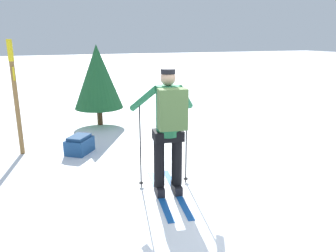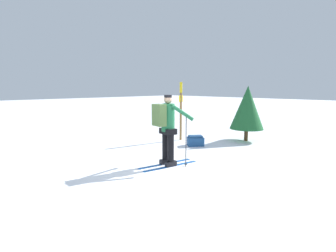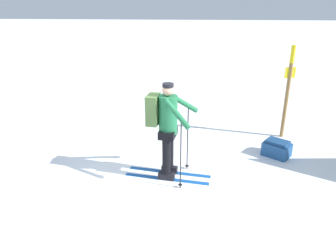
# 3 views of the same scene
# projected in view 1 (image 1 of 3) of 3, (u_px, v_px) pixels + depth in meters

# --- Properties ---
(ground_plane) EXTENTS (80.00, 80.00, 0.00)m
(ground_plane) POSITION_uv_depth(u_px,v_px,m) (219.00, 205.00, 4.39)
(ground_plane) COLOR white
(skier) EXTENTS (0.96, 1.61, 1.78)m
(skier) POSITION_uv_depth(u_px,v_px,m) (169.00, 124.00, 4.42)
(skier) COLOR #144C9E
(skier) RESTS_ON ground_plane
(dropped_backpack) EXTENTS (0.62, 0.65, 0.35)m
(dropped_backpack) POSITION_uv_depth(u_px,v_px,m) (80.00, 145.00, 6.34)
(dropped_backpack) COLOR navy
(dropped_backpack) RESTS_ON ground_plane
(trail_marker) EXTENTS (0.10, 0.24, 2.15)m
(trail_marker) POSITION_uv_depth(u_px,v_px,m) (15.00, 89.00, 6.02)
(trail_marker) COLOR olive
(trail_marker) RESTS_ON ground_plane
(pine_tree) EXTENTS (1.21, 1.21, 2.02)m
(pine_tree) POSITION_uv_depth(u_px,v_px,m) (98.00, 77.00, 8.12)
(pine_tree) COLOR #4C331E
(pine_tree) RESTS_ON ground_plane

